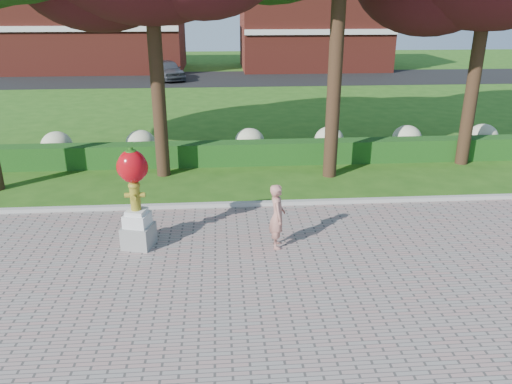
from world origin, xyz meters
TOP-DOWN VIEW (x-y plane):
  - ground at (0.00, 0.00)m, footprint 100.00×100.00m
  - curb at (0.00, 3.00)m, footprint 40.00×0.18m
  - lawn_hedge at (0.00, 7.00)m, footprint 24.00×0.70m
  - hydrangea_row at (0.57, 8.00)m, footprint 20.10×1.10m
  - street at (0.00, 28.00)m, footprint 50.00×8.00m
  - building_left at (-10.00, 34.00)m, footprint 14.00×8.00m
  - building_right at (8.00, 34.00)m, footprint 12.00×8.00m
  - hydrant_sculpture at (-2.06, 0.74)m, footprint 0.80×0.80m
  - woman at (1.17, 0.47)m, footprint 0.38×0.57m
  - parked_car at (-3.77, 27.59)m, footprint 3.14×4.55m

SIDE VIEW (x-z plane):
  - ground at x=0.00m, z-range 0.00..0.00m
  - street at x=0.00m, z-range 0.00..0.02m
  - curb at x=0.00m, z-range 0.00..0.15m
  - lawn_hedge at x=0.00m, z-range 0.00..0.80m
  - hydrangea_row at x=0.57m, z-range 0.06..1.04m
  - parked_car at x=-3.77m, z-range 0.02..1.46m
  - woman at x=1.17m, z-range 0.04..1.58m
  - hydrant_sculpture at x=-2.06m, z-range 0.11..2.52m
  - building_right at x=8.00m, z-range 0.00..6.40m
  - building_left at x=-10.00m, z-range 0.00..7.00m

